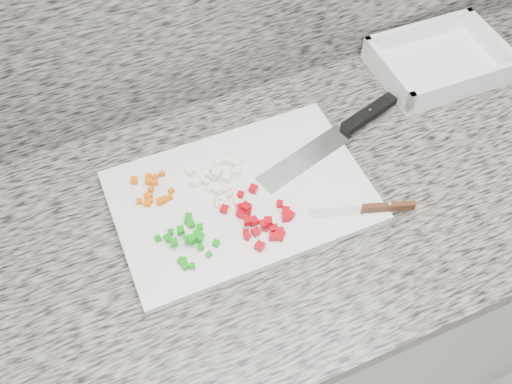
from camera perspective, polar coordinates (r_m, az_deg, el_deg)
cabinet at (r=1.45m, az=3.08°, el=-11.18°), size 3.92×0.62×0.86m
countertop at (r=1.06m, az=4.14°, el=-0.89°), size 3.96×0.64×0.04m
cutting_board at (r=1.03m, az=-1.47°, el=-0.44°), size 0.45×0.30×0.02m
carrot_pile at (r=1.04m, az=-10.34°, el=0.13°), size 0.07×0.08×0.02m
onion_pile at (r=1.04m, az=-4.03°, el=1.90°), size 0.10×0.07×0.02m
green_pepper_pile at (r=0.97m, az=-6.78°, el=-4.69°), size 0.10×0.11×0.02m
red_pepper_pile at (r=0.98m, az=0.47°, el=-2.75°), size 0.12×0.13×0.02m
garlic_pile at (r=1.01m, az=-2.80°, el=-0.68°), size 0.06×0.05×0.01m
chef_knife at (r=1.13m, az=9.19°, el=6.32°), size 0.34×0.13×0.02m
paring_knife at (r=1.02m, az=11.84°, el=-1.61°), size 0.18×0.07×0.02m
tray at (r=1.31m, az=17.82°, el=12.20°), size 0.27×0.20×0.06m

